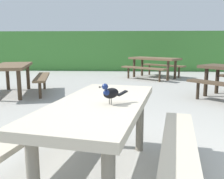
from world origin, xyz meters
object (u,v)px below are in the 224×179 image
Objects in this scene: picnic_table_far_centre at (12,72)px; picnic_table_foreground at (100,121)px; picnic_table_mid_right at (154,63)px; bird_grackle at (110,93)px.

picnic_table_foreground is at bearing -56.05° from picnic_table_far_centre.
picnic_table_far_centre is (-3.81, -3.22, 0.00)m from picnic_table_mid_right.
bird_grackle reaches higher than picnic_table_far_centre.
picnic_table_far_centre is (-2.56, 3.80, 0.00)m from picnic_table_foreground.
bird_grackle is at bearing -55.92° from picnic_table_far_centre.
picnic_table_foreground is 0.84× the size of picnic_table_mid_right.
picnic_table_mid_right is (1.15, 7.14, -0.29)m from bird_grackle.
picnic_table_far_centre is (-2.66, 3.93, -0.29)m from bird_grackle.
bird_grackle is (0.10, -0.12, 0.29)m from picnic_table_foreground.
bird_grackle is 4.75m from picnic_table_far_centre.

